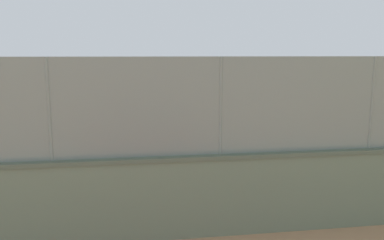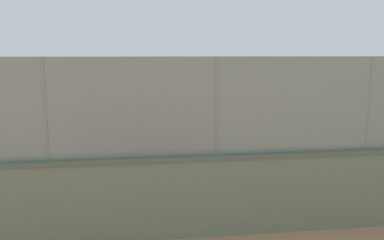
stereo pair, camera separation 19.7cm
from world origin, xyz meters
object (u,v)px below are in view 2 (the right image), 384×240
object	(u,v)px
player_baseline_waiting	(67,121)
sports_ball	(34,131)
player_near_wall_returning	(150,117)
player_at_service_line	(262,110)
spare_ball_by_wall	(165,213)

from	to	relation	value
player_baseline_waiting	sports_ball	world-z (taller)	player_baseline_waiting
player_near_wall_returning	player_at_service_line	size ratio (longest dim) A/B	1.03
player_baseline_waiting	spare_ball_by_wall	world-z (taller)	player_baseline_waiting
spare_ball_by_wall	player_near_wall_returning	bearing A→B (deg)	-90.50
player_near_wall_returning	player_at_service_line	distance (m)	5.66
player_baseline_waiting	player_at_service_line	xyz separation A→B (m)	(-8.83, -2.00, -0.03)
player_baseline_waiting	player_at_service_line	distance (m)	9.05
player_near_wall_returning	spare_ball_by_wall	distance (m)	8.37
sports_ball	player_baseline_waiting	bearing A→B (deg)	-117.88
player_at_service_line	sports_ball	world-z (taller)	player_at_service_line
sports_ball	spare_ball_by_wall	world-z (taller)	sports_ball
player_near_wall_returning	spare_ball_by_wall	world-z (taller)	player_near_wall_returning
player_at_service_line	spare_ball_by_wall	bearing A→B (deg)	60.39
player_near_wall_returning	spare_ball_by_wall	bearing A→B (deg)	89.50
player_baseline_waiting	sports_ball	size ratio (longest dim) A/B	9.95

